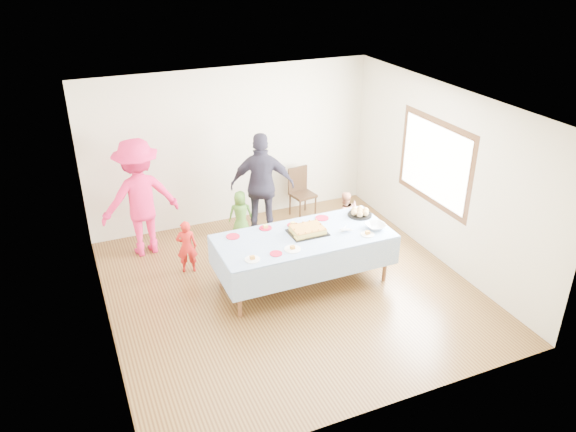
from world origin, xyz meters
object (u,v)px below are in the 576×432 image
object	(u,v)px
birthday_cake	(308,230)
adult_left	(140,198)
dining_chair	(301,189)
party_table	(304,239)

from	to	relation	value
birthday_cake	adult_left	size ratio (longest dim) A/B	0.28
dining_chair	birthday_cake	bearing A→B (deg)	-120.87
party_table	adult_left	xyz separation A→B (m)	(-1.95, 1.84, 0.22)
dining_chair	adult_left	bearing A→B (deg)	175.90
dining_chair	adult_left	distance (m)	2.89
birthday_cake	adult_left	bearing A→B (deg)	138.72
adult_left	dining_chair	bearing A→B (deg)	178.56
dining_chair	adult_left	xyz separation A→B (m)	(-2.85, -0.25, 0.45)
adult_left	birthday_cake	bearing A→B (deg)	132.31
party_table	dining_chair	world-z (taller)	dining_chair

